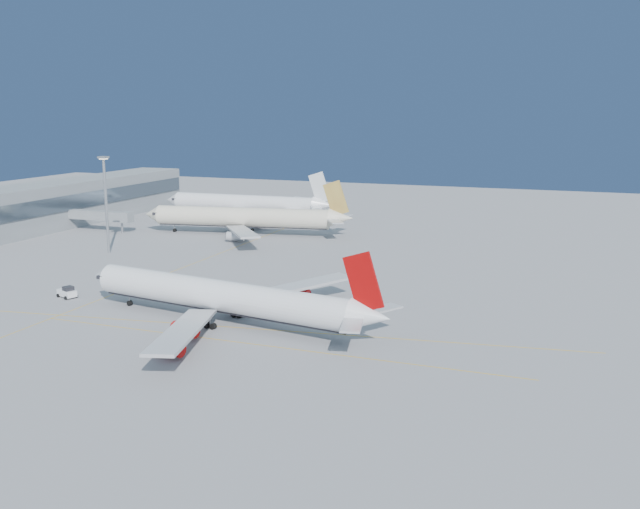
# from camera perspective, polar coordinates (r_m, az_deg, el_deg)

# --- Properties ---
(ground) EXTENTS (500.00, 500.00, 0.00)m
(ground) POSITION_cam_1_polar(r_m,az_deg,el_deg) (136.52, -3.93, -5.25)
(ground) COLOR slate
(ground) RESTS_ON ground
(terminal) EXTENTS (18.40, 110.00, 15.00)m
(terminal) POSITION_cam_1_polar(r_m,az_deg,el_deg) (267.04, -19.01, 4.07)
(terminal) COLOR gray
(terminal) RESTS_ON ground
(jet_bridge) EXTENTS (23.60, 3.60, 6.90)m
(jet_bridge) POSITION_cam_1_polar(r_m,az_deg,el_deg) (243.73, -16.95, 2.98)
(jet_bridge) COLOR gray
(jet_bridge) RESTS_ON ground
(taxiway_lines) EXTENTS (118.86, 140.00, 0.02)m
(taxiway_lines) POSITION_cam_1_polar(r_m,az_deg,el_deg) (148.37, -8.10, -3.96)
(taxiway_lines) COLOR #D29A0B
(taxiway_lines) RESTS_ON ground
(airliner_virgin) EXTENTS (67.66, 60.18, 16.73)m
(airliner_virgin) POSITION_cam_1_polar(r_m,az_deg,el_deg) (133.99, -7.59, -3.41)
(airliner_virgin) COLOR white
(airliner_virgin) RESTS_ON ground
(airliner_etihad) EXTENTS (68.85, 62.92, 18.02)m
(airliner_etihad) POSITION_cam_1_polar(r_m,az_deg,el_deg) (228.64, -5.87, 2.96)
(airliner_etihad) COLOR beige
(airliner_etihad) RESTS_ON ground
(airliner_third) EXTENTS (67.08, 61.92, 18.01)m
(airliner_third) POSITION_cam_1_polar(r_m,az_deg,el_deg) (262.97, -5.80, 4.08)
(airliner_third) COLOR white
(airliner_third) RESTS_ON ground
(pushback_tug) EXTENTS (5.01, 3.98, 2.54)m
(pushback_tug) POSITION_cam_1_polar(r_m,az_deg,el_deg) (161.04, -19.57, -2.86)
(pushback_tug) COLOR white
(pushback_tug) RESTS_ON ground
(light_mast) EXTENTS (2.32, 2.32, 26.80)m
(light_mast) POSITION_cam_1_polar(r_m,az_deg,el_deg) (205.52, -16.78, 4.47)
(light_mast) COLOR gray
(light_mast) RESTS_ON ground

